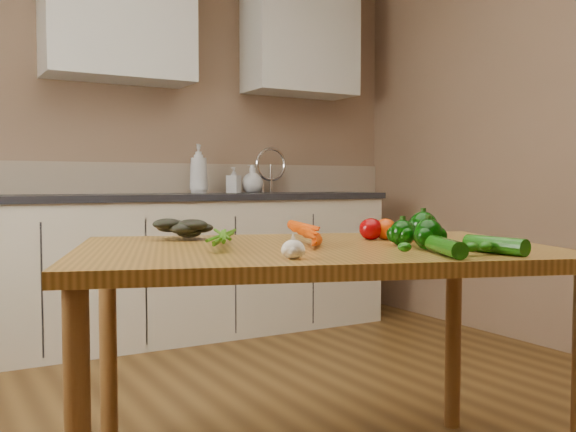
# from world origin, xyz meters

# --- Properties ---
(room) EXTENTS (4.04, 5.04, 2.64)m
(room) POSITION_xyz_m (0.00, 0.17, 1.25)
(room) COLOR brown
(room) RESTS_ON ground
(counter_run) EXTENTS (2.84, 0.64, 1.14)m
(counter_run) POSITION_xyz_m (0.21, 2.19, 0.46)
(counter_run) COLOR beige
(counter_run) RESTS_ON ground
(upper_cabinets) EXTENTS (2.15, 0.35, 0.70)m
(upper_cabinets) POSITION_xyz_m (0.51, 2.32, 1.95)
(upper_cabinets) COLOR silver
(upper_cabinets) RESTS_ON room
(table) EXTENTS (1.67, 1.35, 0.77)m
(table) POSITION_xyz_m (-0.12, 0.04, 0.69)
(table) COLOR #A67430
(table) RESTS_ON ground
(soap_bottle_a) EXTENTS (0.17, 0.17, 0.32)m
(soap_bottle_a) POSITION_xyz_m (0.39, 2.27, 1.06)
(soap_bottle_a) COLOR silver
(soap_bottle_a) RESTS_ON counter_run
(soap_bottle_b) EXTENTS (0.11, 0.11, 0.18)m
(soap_bottle_b) POSITION_xyz_m (0.67, 2.31, 0.99)
(soap_bottle_b) COLOR silver
(soap_bottle_b) RESTS_ON counter_run
(soap_bottle_c) EXTENTS (0.17, 0.17, 0.19)m
(soap_bottle_c) POSITION_xyz_m (0.81, 2.32, 1.00)
(soap_bottle_c) COLOR silver
(soap_bottle_c) RESTS_ON counter_run
(carrot_bunch) EXTENTS (0.32, 0.28, 0.07)m
(carrot_bunch) POSITION_xyz_m (-0.21, 0.08, 0.81)
(carrot_bunch) COLOR #E24505
(carrot_bunch) RESTS_ON table
(leafy_greens) EXTENTS (0.21, 0.19, 0.10)m
(leafy_greens) POSITION_xyz_m (-0.40, 0.45, 0.83)
(leafy_greens) COLOR black
(leafy_greens) RESTS_ON table
(garlic_bulb) EXTENTS (0.06, 0.06, 0.05)m
(garlic_bulb) POSITION_xyz_m (-0.35, -0.23, 0.80)
(garlic_bulb) COLOR white
(garlic_bulb) RESTS_ON table
(pepper_a) EXTENTS (0.08, 0.08, 0.08)m
(pepper_a) POSITION_xyz_m (0.11, -0.11, 0.81)
(pepper_a) COLOR #043202
(pepper_a) RESTS_ON table
(pepper_b) EXTENTS (0.10, 0.10, 0.10)m
(pepper_b) POSITION_xyz_m (0.27, -0.03, 0.82)
(pepper_b) COLOR #043202
(pepper_b) RESTS_ON table
(pepper_c) EXTENTS (0.09, 0.09, 0.09)m
(pepper_c) POSITION_xyz_m (0.11, -0.22, 0.82)
(pepper_c) COLOR #043202
(pepper_c) RESTS_ON table
(tomato_a) EXTENTS (0.08, 0.08, 0.08)m
(tomato_a) POSITION_xyz_m (0.16, 0.11, 0.81)
(tomato_a) COLOR #960205
(tomato_a) RESTS_ON table
(tomato_b) EXTENTS (0.08, 0.08, 0.07)m
(tomato_b) POSITION_xyz_m (0.20, 0.09, 0.81)
(tomato_b) COLOR #DB3C05
(tomato_b) RESTS_ON table
(tomato_c) EXTENTS (0.08, 0.08, 0.07)m
(tomato_c) POSITION_xyz_m (0.32, 0.04, 0.81)
(tomato_c) COLOR #DB3C05
(tomato_c) RESTS_ON table
(zucchini_a) EXTENTS (0.06, 0.20, 0.05)m
(zucchini_a) POSITION_xyz_m (0.20, -0.40, 0.80)
(zucchini_a) COLOR #0F4D08
(zucchini_a) RESTS_ON table
(zucchini_b) EXTENTS (0.14, 0.22, 0.05)m
(zucchini_b) POSITION_xyz_m (0.05, -0.36, 0.80)
(zucchini_b) COLOR #0F4D08
(zucchini_b) RESTS_ON table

